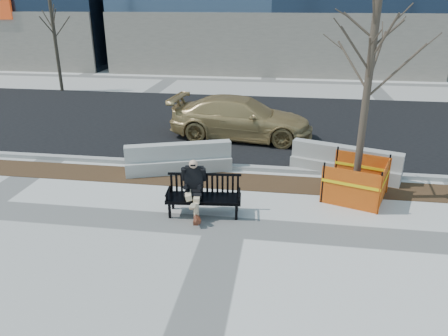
{
  "coord_description": "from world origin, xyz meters",
  "views": [
    {
      "loc": [
        1.22,
        -8.43,
        4.84
      ],
      "look_at": [
        -0.2,
        1.13,
        0.98
      ],
      "focal_mm": 34.18,
      "sensor_mm": 36.0,
      "label": 1
    }
  ],
  "objects": [
    {
      "name": "ground",
      "position": [
        0.0,
        0.0,
        0.0
      ],
      "size": [
        120.0,
        120.0,
        0.0
      ],
      "primitive_type": "plane",
      "color": "beige",
      "rests_on": "ground"
    },
    {
      "name": "mulch_strip",
      "position": [
        0.0,
        2.6,
        0.0
      ],
      "size": [
        40.0,
        1.2,
        0.02
      ],
      "primitive_type": "cube",
      "color": "#47301C",
      "rests_on": "ground"
    },
    {
      "name": "asphalt_street",
      "position": [
        0.0,
        8.8,
        0.0
      ],
      "size": [
        60.0,
        10.4,
        0.01
      ],
      "primitive_type": "cube",
      "color": "black",
      "rests_on": "ground"
    },
    {
      "name": "curb",
      "position": [
        0.0,
        3.55,
        0.06
      ],
      "size": [
        60.0,
        0.25,
        0.12
      ],
      "primitive_type": "cube",
      "color": "#9E9B93",
      "rests_on": "ground"
    },
    {
      "name": "bench",
      "position": [
        -0.6,
        0.53,
        0.0
      ],
      "size": [
        1.86,
        0.81,
        0.96
      ],
      "primitive_type": null,
      "rotation": [
        0.0,
        0.0,
        0.09
      ],
      "color": "black",
      "rests_on": "ground"
    },
    {
      "name": "seated_man",
      "position": [
        -0.85,
        0.56,
        0.0
      ],
      "size": [
        0.65,
        0.99,
        1.32
      ],
      "primitive_type": null,
      "rotation": [
        0.0,
        0.0,
        0.09
      ],
      "color": "black",
      "rests_on": "ground"
    },
    {
      "name": "tree_fence",
      "position": [
        3.1,
        2.02,
        0.0
      ],
      "size": [
        2.77,
        2.77,
        5.44
      ],
      "primitive_type": null,
      "rotation": [
        0.0,
        0.0,
        -0.34
      ],
      "color": "orange",
      "rests_on": "ground"
    },
    {
      "name": "sedan",
      "position": [
        -0.38,
        6.7,
        0.0
      ],
      "size": [
        5.38,
        2.59,
        1.51
      ],
      "primitive_type": "imported",
      "rotation": [
        0.0,
        0.0,
        1.48
      ],
      "color": "#A1844E",
      "rests_on": "ground"
    },
    {
      "name": "jersey_barrier_left",
      "position": [
        -1.85,
        3.09,
        0.0
      ],
      "size": [
        3.16,
        1.61,
        0.9
      ],
      "primitive_type": null,
      "rotation": [
        0.0,
        0.0,
        0.33
      ],
      "color": "#A8A69D",
      "rests_on": "ground"
    },
    {
      "name": "jersey_barrier_right",
      "position": [
        3.01,
        3.52,
        0.0
      ],
      "size": [
        3.17,
        1.6,
        0.9
      ],
      "primitive_type": null,
      "rotation": [
        0.0,
        0.0,
        -0.33
      ],
      "color": "#9B9991",
      "rests_on": "ground"
    },
    {
      "name": "far_tree_left",
      "position": [
        -11.33,
        13.9,
        0.0
      ],
      "size": [
        2.33,
        2.33,
        5.49
      ],
      "primitive_type": null,
      "rotation": [
        0.0,
        0.0,
        0.16
      ],
      "color": "#403629",
      "rests_on": "ground"
    }
  ]
}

